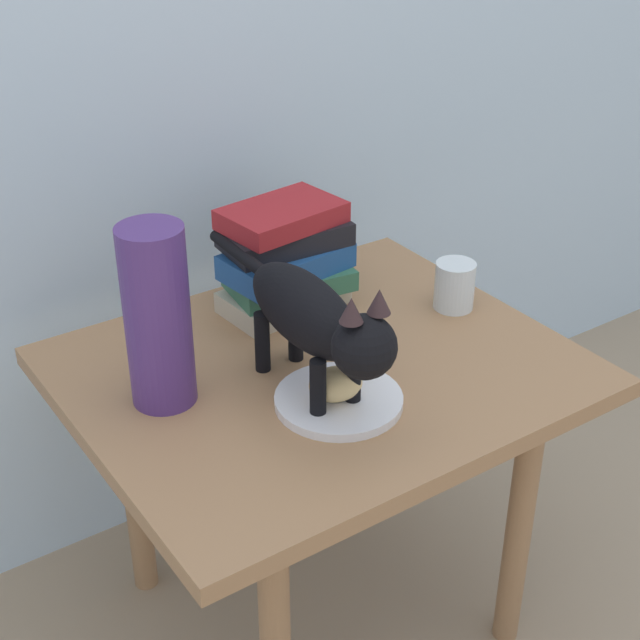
{
  "coord_description": "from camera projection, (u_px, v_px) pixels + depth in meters",
  "views": [
    {
      "loc": [
        -0.71,
        -1.04,
        1.33
      ],
      "look_at": [
        0.0,
        0.0,
        0.61
      ],
      "focal_mm": 52.67,
      "sensor_mm": 36.0,
      "label": 1
    }
  ],
  "objects": [
    {
      "name": "bread_roll",
      "position": [
        336.0,
        384.0,
        1.36
      ],
      "size": [
        0.09,
        0.08,
        0.05
      ],
      "primitive_type": "ellipsoid",
      "rotation": [
        0.0,
        0.0,
        2.83
      ],
      "color": "#E0BC7A",
      "rests_on": "plate"
    },
    {
      "name": "plate",
      "position": [
        339.0,
        400.0,
        1.38
      ],
      "size": [
        0.19,
        0.19,
        0.01
      ],
      "primitive_type": "cylinder",
      "color": "white",
      "rests_on": "side_table"
    },
    {
      "name": "cat",
      "position": [
        315.0,
        319.0,
        1.34
      ],
      "size": [
        0.1,
        0.48,
        0.23
      ],
      "color": "black",
      "rests_on": "side_table"
    },
    {
      "name": "ground_plane",
      "position": [
        320.0,
        607.0,
        1.75
      ],
      "size": [
        6.0,
        6.0,
        0.0
      ],
      "primitive_type": "plane",
      "color": "gray"
    },
    {
      "name": "green_vase",
      "position": [
        157.0,
        317.0,
        1.33
      ],
      "size": [
        0.1,
        0.1,
        0.28
      ],
      "primitive_type": "cylinder",
      "color": "#4C2D72",
      "rests_on": "side_table"
    },
    {
      "name": "candle_jar",
      "position": [
        454.0,
        288.0,
        1.63
      ],
      "size": [
        0.07,
        0.07,
        0.08
      ],
      "color": "silver",
      "rests_on": "side_table"
    },
    {
      "name": "side_table",
      "position": [
        320.0,
        401.0,
        1.52
      ],
      "size": [
        0.77,
        0.64,
        0.53
      ],
      "color": "#9E724C",
      "rests_on": "ground"
    },
    {
      "name": "book_stack",
      "position": [
        285.0,
        259.0,
        1.6
      ],
      "size": [
        0.23,
        0.16,
        0.19
      ],
      "color": "#BCB299",
      "rests_on": "side_table"
    }
  ]
}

